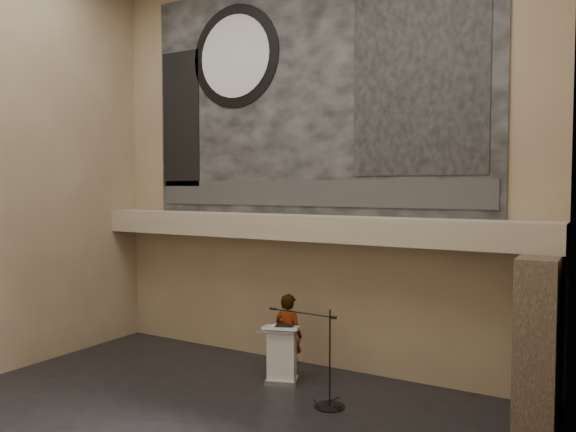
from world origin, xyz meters
The scene contains 17 objects.
wall_back centered at (0.00, 4.00, 4.25)m, with size 10.00×0.02×8.50m, color #836A53.
wall_right centered at (5.00, 0.00, 4.25)m, with size 0.02×8.00×8.50m, color #836A53.
soffit centered at (0.00, 3.60, 2.95)m, with size 10.00×0.80×0.50m, color gray.
sprinkler_left centered at (-1.60, 3.55, 2.67)m, with size 0.04×0.04×0.06m, color #B2893D.
sprinkler_right centered at (1.90, 3.55, 2.67)m, with size 0.04×0.04×0.06m, color #B2893D.
banner centered at (0.00, 3.97, 5.70)m, with size 8.00×0.05×5.00m, color black.
banner_text_strip centered at (0.00, 3.93, 3.65)m, with size 7.76×0.02×0.55m, color #2B2B2B.
banner_clock_rim centered at (-1.80, 3.93, 6.70)m, with size 2.30×2.30×0.02m, color black.
banner_clock_face centered at (-1.80, 3.91, 6.70)m, with size 1.84×1.84×0.02m, color silver.
banner_building_print centered at (2.40, 3.93, 5.80)m, with size 2.60×0.02×3.60m, color black.
banner_brick_print centered at (-3.40, 3.93, 5.40)m, with size 1.10×0.02×3.20m, color black.
stone_pier centered at (4.65, 3.15, 1.35)m, with size 0.60×1.40×2.70m, color #3F3227.
lectern centered at (0.15, 2.71, 0.55)m, with size 0.80×0.68×1.13m.
binder centered at (0.22, 2.67, 1.12)m, with size 0.33×0.26×0.04m, color black.
papers centered at (0.05, 2.64, 1.10)m, with size 0.23×0.32×0.01m, color white.
speaker_person centered at (0.09, 3.06, 0.83)m, with size 0.61×0.40×1.66m, color white.
mic_stand centered at (1.45, 2.06, 0.26)m, with size 1.49×0.52×1.69m.
Camera 1 is at (5.63, -6.46, 3.79)m, focal length 35.00 mm.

